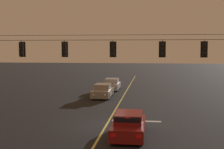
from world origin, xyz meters
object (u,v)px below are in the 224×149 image
Objects in this scene: traffic_light_left_inner at (64,49)px; traffic_light_right_inner at (162,49)px; car_oncoming_trailing at (112,85)px; car_waiting_near_lane at (129,125)px; car_oncoming_lead at (103,91)px; traffic_light_rightmost at (204,49)px; traffic_light_leftmost at (22,49)px; traffic_light_centre at (113,49)px.

traffic_light_right_inner is at bearing 0.00° from traffic_light_left_inner.
car_oncoming_trailing is (-5.48, 15.69, -4.31)m from traffic_light_right_inner.
car_waiting_near_lane is at bearing -41.93° from traffic_light_left_inner.
traffic_light_rightmost is at bearing -48.74° from car_oncoming_lead.
car_waiting_near_lane is (8.19, -4.47, -4.31)m from traffic_light_leftmost.
car_oncoming_lead is at bearing 104.60° from car_waiting_near_lane.
traffic_light_leftmost is at bearing 180.00° from traffic_light_right_inner.
traffic_light_rightmost is 0.28× the size of car_oncoming_lead.
traffic_light_left_inner and traffic_light_rightmost have the same top height.
traffic_light_right_inner is at bearing -70.76° from car_oncoming_trailing.
car_oncoming_trailing is at bearing 73.32° from traffic_light_leftmost.
traffic_light_centre is (3.52, 0.00, 0.00)m from traffic_light_left_inner.
traffic_light_left_inner and traffic_light_centre have the same top height.
traffic_light_leftmost is at bearing 151.34° from car_waiting_near_lane.
traffic_light_left_inner is 9.81m from traffic_light_rightmost.
car_waiting_near_lane is 14.66m from car_oncoming_lead.
traffic_light_rightmost is (6.29, 0.00, 0.00)m from traffic_light_centre.
traffic_light_left_inner reaches higher than car_oncoming_trailing.
car_oncoming_trailing is (-3.49, 20.16, -0.00)m from car_waiting_near_lane.
traffic_light_right_inner is 12.05m from car_oncoming_lead.
traffic_light_left_inner is 0.28× the size of car_oncoming_trailing.
traffic_light_right_inner is at bearing 66.01° from car_waiting_near_lane.
traffic_light_leftmost and traffic_light_right_inner have the same top height.
traffic_light_left_inner is 1.00× the size of traffic_light_rightmost.
traffic_light_centre is 1.00× the size of traffic_light_right_inner.
traffic_light_rightmost is 18.27m from car_oncoming_trailing.
traffic_light_left_inner reaches higher than car_oncoming_lead.
traffic_light_centre is 0.28× the size of car_waiting_near_lane.
traffic_light_centre is 1.00× the size of traffic_light_rightmost.
traffic_light_centre is 6.38m from car_waiting_near_lane.
traffic_light_right_inner is 2.84m from traffic_light_rightmost.
traffic_light_left_inner is at bearing 180.00° from traffic_light_right_inner.
car_oncoming_lead is (-8.52, 9.71, -4.31)m from traffic_light_rightmost.
traffic_light_centre is at bearing -82.66° from car_oncoming_trailing.
traffic_light_leftmost is at bearing 180.00° from traffic_light_left_inner.
car_oncoming_lead is at bearing -92.00° from car_oncoming_trailing.
traffic_light_left_inner is 3.52m from traffic_light_centre.
traffic_light_rightmost is (9.81, 0.00, 0.00)m from traffic_light_left_inner.
car_waiting_near_lane is at bearing -28.66° from traffic_light_leftmost.
car_waiting_near_lane is at bearing -137.16° from traffic_light_rightmost.
car_oncoming_lead is (4.49, 9.71, -4.31)m from traffic_light_leftmost.
traffic_light_left_inner is 16.34m from car_oncoming_trailing.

